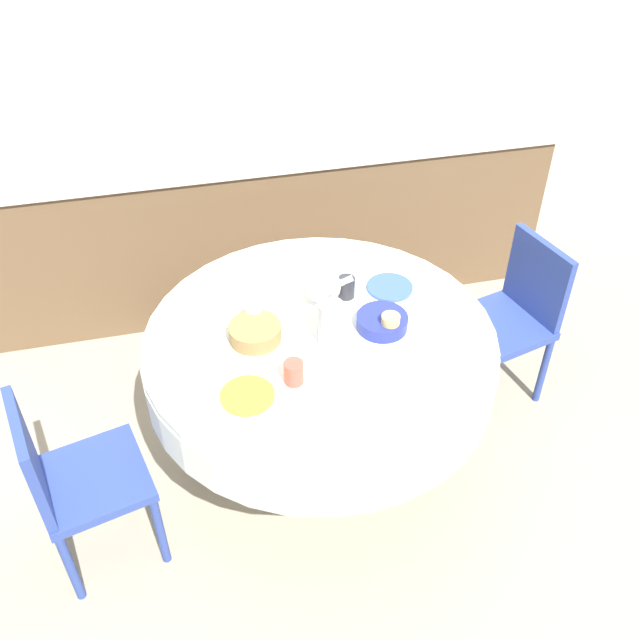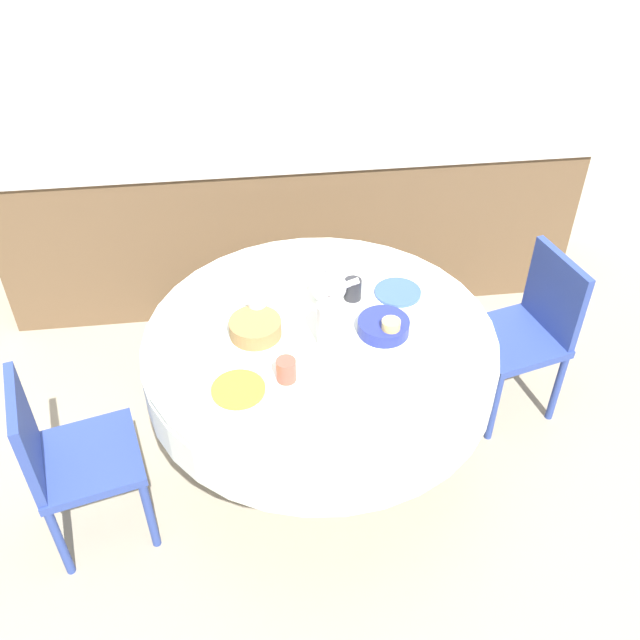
% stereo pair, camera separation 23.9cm
% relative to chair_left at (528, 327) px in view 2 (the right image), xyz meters
% --- Properties ---
extents(ground_plane, '(12.00, 12.00, 0.00)m').
position_rel_chair_left_xyz_m(ground_plane, '(-1.02, -0.27, -0.49)').
color(ground_plane, '#9E937F').
extents(wall_back, '(7.00, 0.05, 2.60)m').
position_rel_chair_left_xyz_m(wall_back, '(-1.02, 1.49, 0.81)').
color(wall_back, beige).
rests_on(wall_back, ground_plane).
extents(kitchen_counter, '(3.24, 0.64, 0.95)m').
position_rel_chair_left_xyz_m(kitchen_counter, '(-1.02, 1.16, -0.01)').
color(kitchen_counter, brown).
rests_on(kitchen_counter, ground_plane).
extents(dining_table, '(1.44, 1.44, 0.77)m').
position_rel_chair_left_xyz_m(dining_table, '(-1.02, -0.27, 0.17)').
color(dining_table, tan).
rests_on(dining_table, ground_plane).
extents(chair_left, '(0.49, 0.49, 0.86)m').
position_rel_chair_left_xyz_m(chair_left, '(0.00, 0.00, 0.00)').
color(chair_left, '#2D428E').
rests_on(chair_left, ground_plane).
extents(chair_right, '(0.49, 0.49, 0.86)m').
position_rel_chair_left_xyz_m(chair_right, '(-2.05, -0.52, 0.00)').
color(chair_right, '#2D428E').
rests_on(chair_right, ground_plane).
extents(plate_near_left, '(0.20, 0.20, 0.01)m').
position_rel_chair_left_xyz_m(plate_near_left, '(-1.36, -0.54, 0.30)').
color(plate_near_left, yellow).
rests_on(plate_near_left, dining_table).
extents(cup_near_left, '(0.08, 0.08, 0.09)m').
position_rel_chair_left_xyz_m(cup_near_left, '(-1.18, -0.50, 0.34)').
color(cup_near_left, '#CC4C3D').
rests_on(cup_near_left, dining_table).
extents(plate_near_right, '(0.20, 0.20, 0.01)m').
position_rel_chair_left_xyz_m(plate_near_right, '(-0.66, -0.51, 0.30)').
color(plate_near_right, white).
rests_on(plate_near_right, dining_table).
extents(cup_near_right, '(0.08, 0.08, 0.09)m').
position_rel_chair_left_xyz_m(cup_near_right, '(-0.75, -0.32, 0.34)').
color(cup_near_right, '#DBB766').
rests_on(cup_near_right, dining_table).
extents(plate_far_left, '(0.20, 0.20, 0.01)m').
position_rel_chair_left_xyz_m(plate_far_left, '(-1.32, 0.05, 0.30)').
color(plate_far_left, white).
rests_on(plate_far_left, dining_table).
extents(cup_far_left, '(0.08, 0.08, 0.09)m').
position_rel_chair_left_xyz_m(cup_far_left, '(-1.27, -0.12, 0.34)').
color(cup_far_left, white).
rests_on(cup_far_left, dining_table).
extents(plate_far_right, '(0.20, 0.20, 0.01)m').
position_rel_chair_left_xyz_m(plate_far_right, '(-0.66, -0.03, 0.30)').
color(plate_far_right, '#3856AD').
rests_on(plate_far_right, dining_table).
extents(cup_far_right, '(0.08, 0.08, 0.09)m').
position_rel_chair_left_xyz_m(cup_far_right, '(-0.86, -0.04, 0.34)').
color(cup_far_right, '#28282D').
rests_on(cup_far_right, dining_table).
extents(coffee_carafe, '(0.10, 0.10, 0.27)m').
position_rel_chair_left_xyz_m(coffee_carafe, '(-0.99, -0.31, 0.40)').
color(coffee_carafe, '#B2B2B7').
rests_on(coffee_carafe, dining_table).
extents(teapot, '(0.21, 0.15, 0.20)m').
position_rel_chair_left_xyz_m(teapot, '(-0.96, -0.06, 0.37)').
color(teapot, white).
rests_on(teapot, dining_table).
extents(bread_basket, '(0.21, 0.21, 0.07)m').
position_rel_chair_left_xyz_m(bread_basket, '(-1.28, -0.23, 0.32)').
color(bread_basket, olive).
rests_on(bread_basket, dining_table).
extents(fruit_bowl, '(0.21, 0.21, 0.06)m').
position_rel_chair_left_xyz_m(fruit_bowl, '(-0.77, -0.28, 0.32)').
color(fruit_bowl, navy).
rests_on(fruit_bowl, dining_table).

